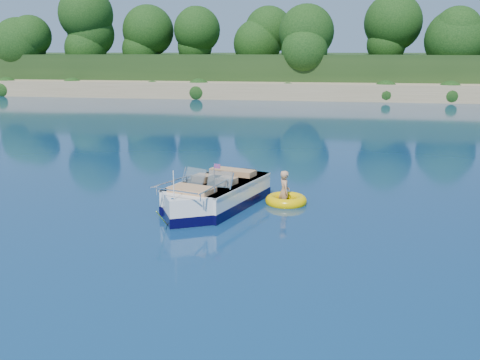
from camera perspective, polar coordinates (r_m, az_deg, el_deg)
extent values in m
plane|color=#0A2149|center=(15.60, -8.22, -2.88)|extent=(160.00, 160.00, 0.00)
cube|color=#917A54|center=(52.55, 4.83, 9.34)|extent=(170.00, 8.00, 2.00)
cube|color=#193214|center=(79.40, 6.67, 11.10)|extent=(170.00, 56.00, 6.00)
cylinder|color=black|center=(59.25, -12.89, 12.06)|extent=(0.44, 0.44, 3.20)
sphere|color=black|center=(59.26, -13.05, 14.99)|extent=(5.28, 5.28, 5.28)
cylinder|color=black|center=(56.40, 5.28, 12.47)|extent=(0.44, 0.44, 3.60)
sphere|color=black|center=(56.44, 5.35, 15.95)|extent=(5.94, 5.94, 5.94)
cube|color=white|center=(15.57, -2.31, -1.75)|extent=(2.69, 3.72, 0.93)
cube|color=white|center=(14.27, -5.46, -3.24)|extent=(1.69, 1.69, 0.93)
cube|color=black|center=(15.60, -2.30, -2.20)|extent=(2.73, 3.76, 0.27)
cube|color=black|center=(14.31, -5.45, -3.73)|extent=(1.72, 1.72, 0.27)
cube|color=tan|center=(15.72, -1.84, -0.60)|extent=(2.05, 2.66, 0.09)
cube|color=white|center=(15.46, -2.32, -0.18)|extent=(2.73, 3.73, 0.05)
cube|color=black|center=(17.12, 0.73, -0.18)|extent=(0.56, 0.44, 0.80)
cube|color=#8C9EA5|center=(15.08, -4.81, 0.43)|extent=(0.72, 0.51, 0.43)
cube|color=#8C9EA5|center=(14.68, -2.18, 0.11)|extent=(0.72, 0.34, 0.43)
cube|color=tan|center=(15.46, -4.01, -0.10)|extent=(0.61, 0.61, 0.35)
cube|color=tan|center=(15.07, -1.42, -0.43)|extent=(0.61, 0.61, 0.35)
cube|color=tan|center=(16.20, -0.77, 0.57)|extent=(1.46, 0.88, 0.34)
cube|color=tan|center=(14.28, -5.14, -1.35)|extent=(1.31, 0.98, 0.30)
cylinder|color=white|center=(13.51, -7.09, -0.55)|extent=(0.03, 0.03, 0.75)
cube|color=red|center=(14.64, -2.46, 1.49)|extent=(0.19, 0.07, 0.12)
cube|color=silver|center=(13.56, -7.15, -2.03)|extent=(0.10, 0.08, 0.04)
cylinder|color=#FCFF1B|center=(13.52, -8.30, -4.11)|extent=(0.06, 0.95, 0.68)
torus|color=#FEC700|center=(15.86, 4.93, -2.21)|extent=(1.37, 1.37, 0.33)
torus|color=red|center=(15.85, 4.93, -2.15)|extent=(1.13, 1.13, 0.11)
imported|color=tan|center=(15.92, 4.70, -2.45)|extent=(0.56, 0.79, 1.42)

